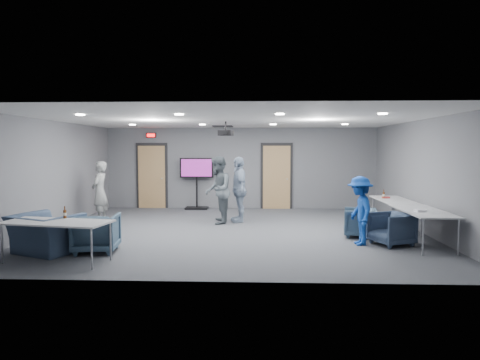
{
  "coord_description": "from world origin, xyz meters",
  "views": [
    {
      "loc": [
        0.56,
        -10.31,
        2.01
      ],
      "look_at": [
        0.11,
        0.66,
        1.2
      ],
      "focal_mm": 32.0,
      "sensor_mm": 36.0,
      "label": 1
    }
  ],
  "objects_px": {
    "person_a": "(100,192)",
    "person_b": "(218,190)",
    "bottle_right": "(384,195)",
    "tv_stand": "(197,180)",
    "chair_right_b": "(360,222)",
    "chair_front_a": "(96,233)",
    "table_right_a": "(394,201)",
    "table_right_b": "(423,212)",
    "chair_right_c": "(391,229)",
    "chair_front_b": "(46,234)",
    "person_d": "(360,211)",
    "person_c": "(239,189)",
    "table_front_left": "(56,224)",
    "projector": "(226,133)",
    "bottle_front": "(65,214)"
  },
  "relations": [
    {
      "from": "person_a",
      "to": "person_b",
      "type": "bearing_deg",
      "value": 89.77
    },
    {
      "from": "chair_right_c",
      "to": "table_right_b",
      "type": "distance_m",
      "value": 0.74
    },
    {
      "from": "person_a",
      "to": "table_right_b",
      "type": "height_order",
      "value": "person_a"
    },
    {
      "from": "table_right_a",
      "to": "table_right_b",
      "type": "height_order",
      "value": "same"
    },
    {
      "from": "chair_front_b",
      "to": "bottle_right",
      "type": "distance_m",
      "value": 7.97
    },
    {
      "from": "person_d",
      "to": "table_front_left",
      "type": "distance_m",
      "value": 5.9
    },
    {
      "from": "chair_front_a",
      "to": "bottle_right",
      "type": "bearing_deg",
      "value": -161.7
    },
    {
      "from": "person_c",
      "to": "projector",
      "type": "distance_m",
      "value": 1.76
    },
    {
      "from": "person_a",
      "to": "table_front_left",
      "type": "bearing_deg",
      "value": 13.55
    },
    {
      "from": "chair_front_a",
      "to": "chair_front_b",
      "type": "bearing_deg",
      "value": 0.01
    },
    {
      "from": "bottle_right",
      "to": "tv_stand",
      "type": "xyz_separation_m",
      "value": [
        -5.26,
        2.98,
        0.15
      ]
    },
    {
      "from": "person_a",
      "to": "bottle_right",
      "type": "height_order",
      "value": "person_a"
    },
    {
      "from": "person_a",
      "to": "table_right_a",
      "type": "xyz_separation_m",
      "value": [
        7.76,
        -0.65,
        -0.15
      ]
    },
    {
      "from": "chair_front_b",
      "to": "projector",
      "type": "height_order",
      "value": "projector"
    },
    {
      "from": "person_b",
      "to": "bottle_right",
      "type": "bearing_deg",
      "value": 85.2
    },
    {
      "from": "person_c",
      "to": "table_right_b",
      "type": "bearing_deg",
      "value": 43.31
    },
    {
      "from": "table_right_b",
      "to": "person_b",
      "type": "bearing_deg",
      "value": 62.24
    },
    {
      "from": "person_a",
      "to": "person_b",
      "type": "xyz_separation_m",
      "value": [
        3.27,
        -0.18,
        0.07
      ]
    },
    {
      "from": "person_c",
      "to": "chair_right_b",
      "type": "distance_m",
      "value": 3.47
    },
    {
      "from": "person_b",
      "to": "chair_right_c",
      "type": "relative_size",
      "value": 2.42
    },
    {
      "from": "table_front_left",
      "to": "person_b",
      "type": "bearing_deg",
      "value": 67.73
    },
    {
      "from": "person_b",
      "to": "table_right_b",
      "type": "bearing_deg",
      "value": 60.6
    },
    {
      "from": "chair_front_a",
      "to": "chair_front_b",
      "type": "distance_m",
      "value": 0.96
    },
    {
      "from": "chair_right_b",
      "to": "chair_front_a",
      "type": "xyz_separation_m",
      "value": [
        -5.46,
        -1.67,
        0.05
      ]
    },
    {
      "from": "projector",
      "to": "person_a",
      "type": "bearing_deg",
      "value": -179.15
    },
    {
      "from": "person_c",
      "to": "person_d",
      "type": "xyz_separation_m",
      "value": [
        2.64,
        -2.73,
        -0.18
      ]
    },
    {
      "from": "chair_right_b",
      "to": "person_a",
      "type": "bearing_deg",
      "value": -92.66
    },
    {
      "from": "table_right_b",
      "to": "chair_right_b",
      "type": "bearing_deg",
      "value": 53.96
    },
    {
      "from": "person_a",
      "to": "chair_right_c",
      "type": "relative_size",
      "value": 2.23
    },
    {
      "from": "chair_right_c",
      "to": "tv_stand",
      "type": "height_order",
      "value": "tv_stand"
    },
    {
      "from": "person_a",
      "to": "person_c",
      "type": "relative_size",
      "value": 0.93
    },
    {
      "from": "person_b",
      "to": "tv_stand",
      "type": "relative_size",
      "value": 1.06
    },
    {
      "from": "bottle_right",
      "to": "person_d",
      "type": "bearing_deg",
      "value": -117.45
    },
    {
      "from": "chair_front_a",
      "to": "chair_front_b",
      "type": "relative_size",
      "value": 0.71
    },
    {
      "from": "chair_right_c",
      "to": "projector",
      "type": "xyz_separation_m",
      "value": [
        -3.59,
        1.89,
        2.06
      ]
    },
    {
      "from": "table_right_b",
      "to": "projector",
      "type": "height_order",
      "value": "projector"
    },
    {
      "from": "chair_front_b",
      "to": "bottle_right",
      "type": "bearing_deg",
      "value": -133.63
    },
    {
      "from": "person_d",
      "to": "table_front_left",
      "type": "bearing_deg",
      "value": -76.57
    },
    {
      "from": "tv_stand",
      "to": "projector",
      "type": "height_order",
      "value": "projector"
    },
    {
      "from": "chair_front_b",
      "to": "bottle_front",
      "type": "height_order",
      "value": "bottle_front"
    },
    {
      "from": "person_a",
      "to": "projector",
      "type": "distance_m",
      "value": 3.91
    },
    {
      "from": "person_d",
      "to": "table_right_a",
      "type": "xyz_separation_m",
      "value": [
        1.3,
        1.92,
        -0.03
      ]
    },
    {
      "from": "chair_right_b",
      "to": "chair_front_b",
      "type": "bearing_deg",
      "value": -62.44
    },
    {
      "from": "tv_stand",
      "to": "person_c",
      "type": "bearing_deg",
      "value": -57.82
    },
    {
      "from": "table_right_a",
      "to": "bottle_right",
      "type": "bearing_deg",
      "value": 39.45
    },
    {
      "from": "person_d",
      "to": "chair_right_c",
      "type": "relative_size",
      "value": 1.92
    },
    {
      "from": "chair_right_b",
      "to": "chair_front_a",
      "type": "height_order",
      "value": "chair_front_a"
    },
    {
      "from": "table_right_b",
      "to": "bottle_right",
      "type": "distance_m",
      "value": 2.14
    },
    {
      "from": "person_a",
      "to": "projector",
      "type": "height_order",
      "value": "projector"
    },
    {
      "from": "chair_front_b",
      "to": "projector",
      "type": "relative_size",
      "value": 2.98
    }
  ]
}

